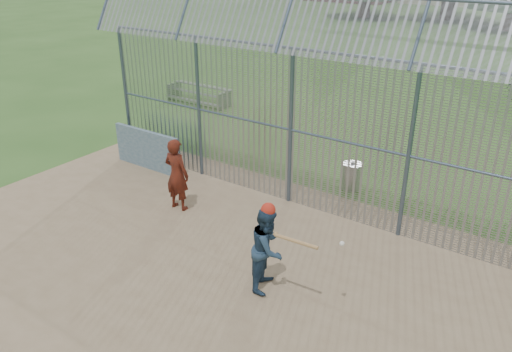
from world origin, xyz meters
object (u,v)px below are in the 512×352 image
Objects in this scene: batter at (268,248)px; dugout_wall at (147,150)px; trash_can at (352,176)px; onlooker at (177,174)px; bleacher at (198,94)px.

dugout_wall is at bearing 50.21° from batter.
dugout_wall is at bearing -158.16° from trash_can.
dugout_wall is 1.45× the size of batter.
onlooker reaches higher than dugout_wall.
batter is (6.17, -2.75, 0.26)m from dugout_wall.
batter reaches higher than dugout_wall.
dugout_wall is at bearing -31.78° from onlooker.
dugout_wall is 0.83× the size of bleacher.
trash_can is at bearing -23.48° from bleacher.
onlooker is 4.81m from trash_can.
bleacher is at bearing -55.47° from onlooker.
bleacher is (-5.83, 7.49, -0.55)m from onlooker.
batter reaches higher than bleacher.
onlooker reaches higher than bleacher.
dugout_wall is 6.06m from trash_can.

